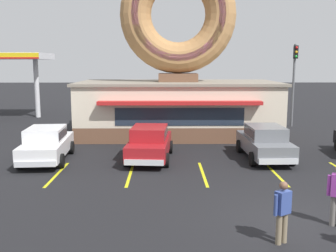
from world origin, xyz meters
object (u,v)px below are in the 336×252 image
(trash_bin, at_px, (58,137))
(traffic_light_pole, at_px, (294,74))
(car_red, at_px, (150,142))
(pedestrian_blue_sweater_man, at_px, (283,210))
(car_white, at_px, (47,143))
(car_grey, at_px, (265,141))

(trash_bin, height_order, traffic_light_pole, traffic_light_pole)
(car_red, relative_size, pedestrian_blue_sweater_man, 2.88)
(car_white, bearing_deg, traffic_light_pole, 34.13)
(car_red, bearing_deg, pedestrian_blue_sweater_man, -67.27)
(pedestrian_blue_sweater_man, bearing_deg, traffic_light_pole, 71.46)
(car_white, relative_size, car_red, 1.00)
(car_red, bearing_deg, car_grey, 1.35)
(car_white, bearing_deg, car_grey, 1.99)
(car_grey, relative_size, car_red, 0.98)
(pedestrian_blue_sweater_man, distance_m, trash_bin, 14.88)
(car_red, bearing_deg, trash_bin, 147.95)
(car_red, height_order, trash_bin, car_red)
(car_grey, bearing_deg, car_white, -178.01)
(car_white, relative_size, pedestrian_blue_sweater_man, 2.87)
(car_grey, relative_size, traffic_light_pole, 0.79)
(pedestrian_blue_sweater_man, bearing_deg, trash_bin, 126.44)
(trash_bin, bearing_deg, pedestrian_blue_sweater_man, -53.56)
(car_white, height_order, trash_bin, car_white)
(car_grey, distance_m, trash_bin, 11.07)
(car_white, bearing_deg, trash_bin, 96.89)
(car_white, xyz_separation_m, car_grey, (10.20, 0.35, 0.00))
(car_white, height_order, traffic_light_pole, traffic_light_pole)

